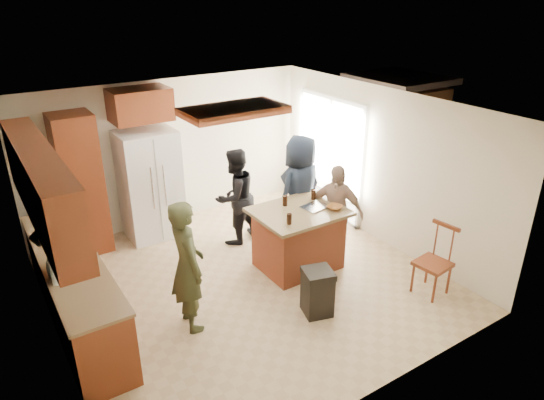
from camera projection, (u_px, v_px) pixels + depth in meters
room_shell at (388, 144)px, 10.02m from camera, size 8.00×5.20×5.00m
person_front_left at (187, 266)px, 5.73m from camera, size 0.50×0.65×1.68m
person_behind_left at (235, 197)px, 7.73m from camera, size 0.87×0.66×1.58m
person_behind_right at (300, 190)px, 7.69m from camera, size 0.97×0.74×1.80m
person_side_right at (335, 211)px, 7.34m from camera, size 0.85×0.98×1.49m
person_counter at (68, 278)px, 5.56m from camera, size 0.64×1.10×1.60m
left_cabinetry at (64, 256)px, 5.73m from camera, size 0.64×3.00×2.30m
back_wall_units at (96, 164)px, 7.39m from camera, size 1.80×0.60×2.45m
refrigerator at (150, 184)px, 7.91m from camera, size 0.90×0.76×1.80m
kitchen_island at (298, 238)px, 7.13m from camera, size 1.28×1.03×0.93m
island_items at (316, 206)px, 6.98m from camera, size 1.00×0.67×0.15m
trash_bin at (317, 292)px, 6.15m from camera, size 0.45×0.45×0.63m
spindle_chair at (434, 263)px, 6.52m from camera, size 0.47×0.47×0.99m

